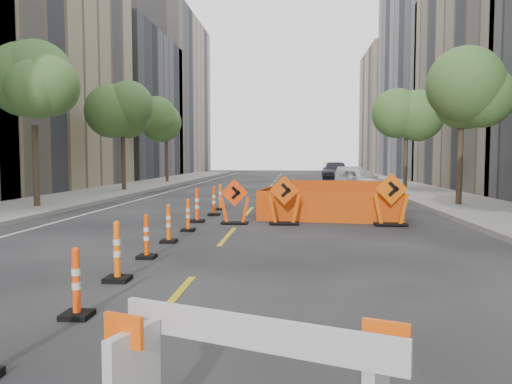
# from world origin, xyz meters

# --- Properties ---
(ground_plane) EXTENTS (140.00, 140.00, 0.00)m
(ground_plane) POSITION_xyz_m (0.00, 0.00, 0.00)
(ground_plane) COLOR black
(sidewalk_left) EXTENTS (4.00, 90.00, 0.15)m
(sidewalk_left) POSITION_xyz_m (-9.00, 12.00, 0.07)
(sidewalk_left) COLOR gray
(sidewalk_left) RESTS_ON ground
(sidewalk_right) EXTENTS (4.00, 90.00, 0.15)m
(sidewalk_right) POSITION_xyz_m (9.00, 12.00, 0.07)
(sidewalk_right) COLOR gray
(sidewalk_right) RESTS_ON ground
(bld_left_d) EXTENTS (12.00, 16.00, 14.00)m
(bld_left_d) POSITION_xyz_m (-17.00, 39.20, 7.00)
(bld_left_d) COLOR #4C4C51
(bld_left_d) RESTS_ON ground
(bld_left_e) EXTENTS (12.00, 20.00, 20.00)m
(bld_left_e) POSITION_xyz_m (-17.00, 55.60, 10.00)
(bld_left_e) COLOR gray
(bld_left_e) RESTS_ON ground
(bld_right_d) EXTENTS (12.00, 18.00, 20.00)m
(bld_right_d) POSITION_xyz_m (17.00, 40.20, 10.00)
(bld_right_d) COLOR gray
(bld_right_d) RESTS_ON ground
(bld_right_e) EXTENTS (12.00, 14.00, 16.00)m
(bld_right_e) POSITION_xyz_m (17.00, 58.60, 8.00)
(bld_right_e) COLOR tan
(bld_right_e) RESTS_ON ground
(tree_l_b) EXTENTS (2.80, 2.80, 5.95)m
(tree_l_b) POSITION_xyz_m (-8.40, 10.00, 4.53)
(tree_l_b) COLOR #382B1E
(tree_l_b) RESTS_ON ground
(tree_l_c) EXTENTS (2.80, 2.80, 5.95)m
(tree_l_c) POSITION_xyz_m (-8.40, 20.00, 4.53)
(tree_l_c) COLOR #382B1E
(tree_l_c) RESTS_ON ground
(tree_l_d) EXTENTS (2.80, 2.80, 5.95)m
(tree_l_d) POSITION_xyz_m (-8.40, 30.00, 4.53)
(tree_l_d) COLOR #382B1E
(tree_l_d) RESTS_ON ground
(tree_r_b) EXTENTS (2.80, 2.80, 5.95)m
(tree_r_b) POSITION_xyz_m (8.40, 12.00, 4.53)
(tree_r_b) COLOR #382B1E
(tree_r_b) RESTS_ON ground
(tree_r_c) EXTENTS (2.80, 2.80, 5.95)m
(tree_r_c) POSITION_xyz_m (8.40, 22.00, 4.53)
(tree_r_c) COLOR #382B1E
(tree_r_c) RESTS_ON ground
(channelizer_1) EXTENTS (0.36, 0.36, 0.92)m
(channelizer_1) POSITION_xyz_m (-1.04, -2.74, 0.46)
(channelizer_1) COLOR #FF450A
(channelizer_1) RESTS_ON ground
(channelizer_2) EXTENTS (0.40, 0.40, 1.02)m
(channelizer_2) POSITION_xyz_m (-1.19, -0.86, 0.51)
(channelizer_2) COLOR #FA620A
(channelizer_2) RESTS_ON ground
(channelizer_3) EXTENTS (0.36, 0.36, 0.91)m
(channelizer_3) POSITION_xyz_m (-1.26, 1.02, 0.46)
(channelizer_3) COLOR #DB4409
(channelizer_3) RESTS_ON ground
(channelizer_4) EXTENTS (0.37, 0.37, 0.94)m
(channelizer_4) POSITION_xyz_m (-1.29, 2.90, 0.47)
(channelizer_4) COLOR #F3570A
(channelizer_4) RESTS_ON ground
(channelizer_5) EXTENTS (0.36, 0.36, 0.92)m
(channelizer_5) POSITION_xyz_m (-1.22, 4.79, 0.46)
(channelizer_5) COLOR #FF530A
(channelizer_5) RESTS_ON ground
(channelizer_6) EXTENTS (0.43, 0.43, 1.09)m
(channelizer_6) POSITION_xyz_m (-1.34, 6.67, 0.54)
(channelizer_6) COLOR #FF430A
(channelizer_6) RESTS_ON ground
(channelizer_7) EXTENTS (0.41, 0.41, 1.05)m
(channelizer_7) POSITION_xyz_m (-1.11, 8.55, 0.52)
(channelizer_7) COLOR #F1440A
(channelizer_7) RESTS_ON ground
(channelizer_8) EXTENTS (0.40, 0.40, 1.01)m
(channelizer_8) POSITION_xyz_m (-1.17, 10.44, 0.50)
(channelizer_8) COLOR orange
(channelizer_8) RESTS_ON ground
(chevron_sign_left) EXTENTS (1.04, 0.77, 1.39)m
(chevron_sign_left) POSITION_xyz_m (-0.11, 6.38, 0.70)
(chevron_sign_left) COLOR #FF420A
(chevron_sign_left) RESTS_ON ground
(chevron_sign_center) EXTENTS (1.10, 0.78, 1.51)m
(chevron_sign_center) POSITION_xyz_m (1.42, 6.35, 0.76)
(chevron_sign_center) COLOR #D74809
(chevron_sign_center) RESTS_ON ground
(chevron_sign_right) EXTENTS (1.09, 0.68, 1.59)m
(chevron_sign_right) POSITION_xyz_m (4.63, 6.34, 0.80)
(chevron_sign_right) COLOR #D85409
(chevron_sign_right) RESTS_ON ground
(safety_fence) EXTENTS (5.59, 8.35, 0.98)m
(safety_fence) POSITION_xyz_m (3.32, 10.75, 0.49)
(safety_fence) COLOR #EB430C
(safety_fence) RESTS_ON ground
(parked_car_near) EXTENTS (3.15, 4.50, 1.42)m
(parked_car_near) POSITION_xyz_m (5.64, 21.12, 0.71)
(parked_car_near) COLOR silver
(parked_car_near) RESTS_ON ground
(parked_car_mid) EXTENTS (1.91, 4.41, 1.41)m
(parked_car_mid) POSITION_xyz_m (5.57, 25.94, 0.70)
(parked_car_mid) COLOR #9E9CA1
(parked_car_mid) RESTS_ON ground
(parked_car_far) EXTENTS (2.49, 5.72, 1.64)m
(parked_car_far) POSITION_xyz_m (5.23, 35.00, 0.82)
(parked_car_far) COLOR black
(parked_car_far) RESTS_ON ground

